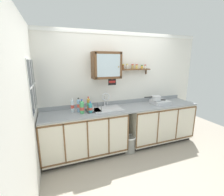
% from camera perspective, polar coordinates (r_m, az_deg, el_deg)
% --- Properties ---
extents(floor, '(6.35, 6.35, 0.00)m').
position_cam_1_polar(floor, '(3.45, 6.77, -19.74)').
color(floor, '#9E9384').
rests_on(floor, ground).
extents(back_wall, '(3.95, 0.07, 2.46)m').
position_cam_1_polar(back_wall, '(3.57, 2.26, 2.98)').
color(back_wall, silver).
rests_on(back_wall, ground).
extents(side_wall_left, '(0.05, 3.46, 2.46)m').
position_cam_1_polar(side_wall_left, '(2.39, -27.76, -4.12)').
color(side_wall_left, silver).
rests_on(side_wall_left, ground).
extents(lower_cabinet_run, '(1.62, 0.63, 0.89)m').
position_cam_1_polar(lower_cabinet_run, '(3.28, -9.78, -12.76)').
color(lower_cabinet_run, black).
rests_on(lower_cabinet_run, ground).
extents(lower_cabinet_run_right, '(1.54, 0.63, 0.89)m').
position_cam_1_polar(lower_cabinet_run_right, '(3.95, 16.27, -8.43)').
color(lower_cabinet_run_right, black).
rests_on(lower_cabinet_run_right, ground).
extents(countertop, '(3.31, 0.65, 0.03)m').
position_cam_1_polar(countertop, '(3.36, 4.43, -3.62)').
color(countertop, gray).
rests_on(countertop, lower_cabinet_run).
extents(backsplash, '(3.31, 0.02, 0.08)m').
position_cam_1_polar(backsplash, '(3.60, 2.43, -1.49)').
color(backsplash, gray).
rests_on(backsplash, countertop).
extents(sink, '(0.58, 0.48, 0.40)m').
position_cam_1_polar(sink, '(3.26, -1.77, -4.13)').
color(sink, silver).
rests_on(sink, countertop).
extents(hot_plate_stove, '(0.37, 0.34, 0.08)m').
position_cam_1_polar(hot_plate_stove, '(3.79, 16.69, -1.34)').
color(hot_plate_stove, silver).
rests_on(hot_plate_stove, countertop).
extents(saucepan, '(0.40, 0.21, 0.10)m').
position_cam_1_polar(saucepan, '(3.73, 15.43, 0.04)').
color(saucepan, silver).
rests_on(saucepan, hot_plate_stove).
extents(bottle_soda_green_0, '(0.08, 0.08, 0.27)m').
position_cam_1_polar(bottle_soda_green_0, '(3.00, -10.67, -3.25)').
color(bottle_soda_green_0, '#4CB266').
rests_on(bottle_soda_green_0, countertop).
extents(bottle_juice_amber_1, '(0.07, 0.07, 0.28)m').
position_cam_1_polar(bottle_juice_amber_1, '(3.11, -8.37, -2.24)').
color(bottle_juice_amber_1, gold).
rests_on(bottle_juice_amber_1, countertop).
extents(bottle_water_clear_2, '(0.06, 0.06, 0.27)m').
position_cam_1_polar(bottle_water_clear_2, '(3.11, -13.92, -2.74)').
color(bottle_water_clear_2, silver).
rests_on(bottle_water_clear_2, countertop).
extents(bottle_detergent_teal_3, '(0.07, 0.07, 0.22)m').
position_cam_1_polar(bottle_detergent_teal_3, '(3.01, -7.69, -3.51)').
color(bottle_detergent_teal_3, teal).
rests_on(bottle_detergent_teal_3, countertop).
extents(bottle_water_blue_4, '(0.06, 0.06, 0.28)m').
position_cam_1_polar(bottle_water_blue_4, '(3.09, -11.78, -2.61)').
color(bottle_water_blue_4, '#8CB7E0').
rests_on(bottle_water_blue_4, countertop).
extents(dish_rack, '(0.28, 0.28, 0.16)m').
position_cam_1_polar(dish_rack, '(3.14, -6.90, -4.18)').
color(dish_rack, '#333338').
rests_on(dish_rack, countertop).
extents(mug, '(0.11, 0.11, 0.11)m').
position_cam_1_polar(mug, '(3.09, -7.23, -3.84)').
color(mug, white).
rests_on(mug, countertop).
extents(wall_cabinet, '(0.57, 0.30, 0.52)m').
position_cam_1_polar(wall_cabinet, '(3.25, -1.98, 11.57)').
color(wall_cabinet, brown).
extents(spice_shelf, '(0.72, 0.14, 0.23)m').
position_cam_1_polar(spice_shelf, '(3.58, 7.97, 10.30)').
color(spice_shelf, brown).
extents(warning_sign, '(0.17, 0.01, 0.26)m').
position_cam_1_polar(warning_sign, '(3.45, 0.05, 6.73)').
color(warning_sign, black).
extents(window, '(0.03, 0.79, 0.83)m').
position_cam_1_polar(window, '(2.83, -26.60, 4.03)').
color(window, '#262D38').
extents(trash_bin, '(0.27, 0.27, 0.34)m').
position_cam_1_polar(trash_bin, '(3.50, 6.20, -15.83)').
color(trash_bin, gray).
rests_on(trash_bin, ground).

